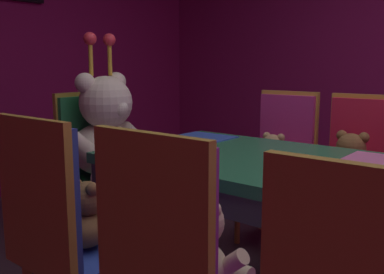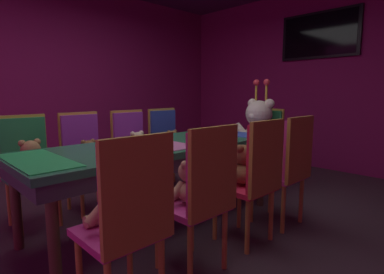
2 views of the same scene
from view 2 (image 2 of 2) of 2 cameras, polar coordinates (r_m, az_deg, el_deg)
name	(u,v)px [view 2 (image 2 of 2)]	position (r m, az deg, el deg)	size (l,w,h in m)	color
ground_plane	(159,223)	(2.93, -6.14, -15.60)	(7.90, 7.90, 0.00)	#3F2D38
wall_back	(319,79)	(5.29, 22.57, 9.94)	(5.20, 0.12, 2.80)	#8C1959
wall_left	(47,78)	(5.01, -25.29, 9.91)	(0.12, 6.40, 2.80)	#8C1959
banquet_table	(158,153)	(2.74, -6.35, -2.99)	(0.90, 2.34, 0.75)	#26724C
chair_left_0	(27,158)	(3.15, -28.35, -3.52)	(0.42, 0.41, 0.98)	#268C4C
teddy_left_0	(32,161)	(3.01, -27.59, -3.94)	(0.27, 0.34, 0.33)	#9E7247
chair_left_1	(83,150)	(3.35, -19.55, -2.36)	(0.42, 0.41, 0.98)	purple
teddy_left_1	(90,155)	(3.22, -18.48, -3.13)	(0.22, 0.28, 0.27)	brown
chair_left_2	(131,144)	(3.59, -11.21, -1.35)	(0.42, 0.41, 0.98)	purple
teddy_left_2	(138,147)	(3.47, -9.91, -1.78)	(0.25, 0.32, 0.30)	beige
chair_left_3	(166,139)	(3.91, -4.88, -0.45)	(0.42, 0.41, 0.98)	#2D47B2
teddy_left_3	(173,142)	(3.81, -3.52, -1.02)	(0.22, 0.28, 0.27)	brown
chair_right_0	(131,211)	(1.61, -11.26, -13.29)	(0.42, 0.41, 0.98)	#CC338C
teddy_right_0	(116,204)	(1.73, -13.95, -11.90)	(0.26, 0.34, 0.32)	tan
chair_right_1	(205,187)	(1.95, 2.35, -9.29)	(0.42, 0.41, 0.98)	#CC338C
teddy_right_1	(189,184)	(2.05, -0.61, -8.74)	(0.24, 0.31, 0.29)	tan
chair_right_2	(257,171)	(2.40, 12.04, -6.13)	(0.42, 0.41, 0.98)	red
teddy_right_2	(242,167)	(2.48, 9.21, -5.51)	(0.27, 0.35, 0.33)	brown
chair_right_3	(291,161)	(2.81, 17.84, -4.22)	(0.42, 0.41, 0.98)	#CC338C
teddy_right_3	(276,161)	(2.88, 15.32, -4.27)	(0.22, 0.29, 0.27)	tan
throne_chair	(265,139)	(4.02, 13.42, -0.42)	(0.41, 0.42, 0.98)	#268C4C
king_teddy_bear	(258,129)	(3.86, 12.13, 1.46)	(0.69, 0.53, 0.89)	silver
wall_tv	(319,35)	(5.27, 22.55, 17.06)	(1.19, 0.06, 0.69)	black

